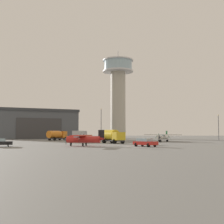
# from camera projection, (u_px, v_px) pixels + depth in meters

# --- Properties ---
(ground_plane) EXTENTS (400.00, 400.00, 0.00)m
(ground_plane) POSITION_uv_depth(u_px,v_px,m) (123.00, 147.00, 47.22)
(ground_plane) COLOR slate
(control_tower) EXTENTS (12.91, 12.91, 37.51)m
(control_tower) POSITION_uv_depth(u_px,v_px,m) (118.00, 89.00, 126.61)
(control_tower) COLOR #B2AD9E
(control_tower) RESTS_ON ground_plane
(hangar) EXTENTS (37.47, 33.98, 11.29)m
(hangar) POSITION_uv_depth(u_px,v_px,m) (34.00, 124.00, 118.79)
(hangar) COLOR #4C5159
(hangar) RESTS_ON ground_plane
(airplane_red) EXTENTS (7.43, 9.48, 2.79)m
(airplane_red) POSITION_uv_depth(u_px,v_px,m) (84.00, 139.00, 51.37)
(airplane_red) COLOR red
(airplane_red) RESTS_ON ground_plane
(airplane_white) EXTENTS (9.25, 7.35, 2.81)m
(airplane_white) POSITION_uv_depth(u_px,v_px,m) (163.00, 137.00, 75.91)
(airplane_white) COLOR white
(airplane_white) RESTS_ON ground_plane
(truck_fuel_tanker_orange) EXTENTS (5.21, 7.27, 2.91)m
(truck_fuel_tanker_orange) POSITION_uv_depth(u_px,v_px,m) (57.00, 135.00, 90.26)
(truck_fuel_tanker_orange) COLOR #38383D
(truck_fuel_tanker_orange) RESTS_ON ground_plane
(truck_box_silver) EXTENTS (3.68, 6.19, 2.84)m
(truck_box_silver) POSITION_uv_depth(u_px,v_px,m) (80.00, 135.00, 81.12)
(truck_box_silver) COLOR #38383D
(truck_box_silver) RESTS_ON ground_plane
(truck_fuel_tanker_yellow) EXTENTS (5.52, 6.04, 2.96)m
(truck_fuel_tanker_yellow) POSITION_uv_depth(u_px,v_px,m) (112.00, 136.00, 64.22)
(truck_fuel_tanker_yellow) COLOR #38383D
(truck_fuel_tanker_yellow) RESTS_ON ground_plane
(car_red) EXTENTS (4.18, 4.10, 1.37)m
(car_red) POSITION_uv_depth(u_px,v_px,m) (145.00, 142.00, 49.22)
(car_red) COLOR red
(car_red) RESTS_ON ground_plane
(light_post_west) EXTENTS (0.44, 0.44, 10.11)m
(light_post_west) POSITION_uv_depth(u_px,v_px,m) (101.00, 121.00, 94.95)
(light_post_west) COLOR #38383D
(light_post_west) RESTS_ON ground_plane
(light_post_centre) EXTENTS (0.44, 0.44, 8.22)m
(light_post_centre) POSITION_uv_depth(u_px,v_px,m) (218.00, 125.00, 95.78)
(light_post_centre) COLOR #38383D
(light_post_centre) RESTS_ON ground_plane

